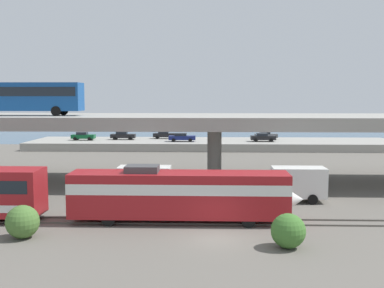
{
  "coord_description": "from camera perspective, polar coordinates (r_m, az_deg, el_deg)",
  "views": [
    {
      "loc": [
        -0.58,
        -29.96,
        9.17
      ],
      "look_at": [
        -2.21,
        15.13,
        4.66
      ],
      "focal_mm": 44.25,
      "sensor_mm": 36.0,
      "label": 1
    }
  ],
  "objects": [
    {
      "name": "ground_plane",
      "position": [
        31.34,
        3.1,
        -11.31
      ],
      "size": [
        260.0,
        260.0,
        0.0
      ],
      "primitive_type": "plane",
      "color": "#605B54"
    },
    {
      "name": "rail_strip_near",
      "position": [
        34.45,
        3.01,
        -9.63
      ],
      "size": [
        110.0,
        0.12,
        0.12
      ],
      "primitive_type": "cube",
      "color": "#59544C",
      "rests_on": "ground_plane"
    },
    {
      "name": "rail_strip_far",
      "position": [
        35.88,
        2.97,
        -9.0
      ],
      "size": [
        110.0,
        0.12,
        0.12
      ],
      "primitive_type": "cube",
      "color": "#59544C",
      "rests_on": "ground_plane"
    },
    {
      "name": "train_locomotive",
      "position": [
        34.7,
        -0.23,
        -5.89
      ],
      "size": [
        16.98,
        3.04,
        4.18
      ],
      "color": "maroon",
      "rests_on": "ground_plane"
    },
    {
      "name": "highway_overpass",
      "position": [
        50.04,
        2.74,
        2.63
      ],
      "size": [
        96.0,
        12.91,
        7.22
      ],
      "color": "gray",
      "rests_on": "ground_plane"
    },
    {
      "name": "transit_bus_on_overpass",
      "position": [
        52.3,
        -19.61,
        5.51
      ],
      "size": [
        12.0,
        2.68,
        3.4
      ],
      "rotation": [
        0.0,
        0.0,
        3.14
      ],
      "color": "#14478C",
      "rests_on": "highway_overpass"
    },
    {
      "name": "service_truck_west",
      "position": [
        42.36,
        11.54,
        -4.65
      ],
      "size": [
        6.8,
        2.46,
        3.04
      ],
      "rotation": [
        0.0,
        0.0,
        3.14
      ],
      "color": "silver",
      "rests_on": "ground_plane"
    },
    {
      "name": "service_truck_east",
      "position": [
        42.3,
        -6.94,
        -4.59
      ],
      "size": [
        6.8,
        2.46,
        3.04
      ],
      "rotation": [
        0.0,
        0.0,
        3.14
      ],
      "color": "#B7B7BC",
      "rests_on": "ground_plane"
    },
    {
      "name": "pier_parking_lot",
      "position": [
        85.39,
        2.45,
        -0.01
      ],
      "size": [
        64.97,
        13.86,
        1.35
      ],
      "primitive_type": "cube",
      "color": "gray",
      "rests_on": "ground_plane"
    },
    {
      "name": "parked_car_0",
      "position": [
        87.59,
        -8.33,
        1.03
      ],
      "size": [
        4.49,
        1.82,
        1.5
      ],
      "color": "black",
      "rests_on": "pier_parking_lot"
    },
    {
      "name": "parked_car_1",
      "position": [
        88.82,
        -3.35,
        1.15
      ],
      "size": [
        4.22,
        1.86,
        1.5
      ],
      "color": "black",
      "rests_on": "pier_parking_lot"
    },
    {
      "name": "parked_car_2",
      "position": [
        83.88,
        8.53,
        0.82
      ],
      "size": [
        4.32,
        2.0,
        1.5
      ],
      "color": "black",
      "rests_on": "pier_parking_lot"
    },
    {
      "name": "parked_car_3",
      "position": [
        87.74,
        -12.99,
        0.95
      ],
      "size": [
        4.17,
        1.84,
        1.5
      ],
      "color": "#0C4C26",
      "rests_on": "pier_parking_lot"
    },
    {
      "name": "parked_car_4",
      "position": [
        82.88,
        -1.23,
        0.83
      ],
      "size": [
        4.68,
        1.92,
        1.5
      ],
      "color": "navy",
      "rests_on": "pier_parking_lot"
    },
    {
      "name": "parked_car_5",
      "position": [
        88.44,
        8.88,
        1.07
      ],
      "size": [
        4.16,
        1.92,
        1.5
      ],
      "color": "#515459",
      "rests_on": "pier_parking_lot"
    },
    {
      "name": "harbor_water",
      "position": [
        108.35,
        2.37,
        0.85
      ],
      "size": [
        140.0,
        36.0,
        0.01
      ],
      "primitive_type": "cube",
      "color": "#385B7A",
      "rests_on": "ground_plane"
    },
    {
      "name": "shrub_left",
      "position": [
        32.97,
        -19.75,
        -8.82
      ],
      "size": [
        2.17,
        2.17,
        2.17
      ],
      "primitive_type": "sphere",
      "color": "#456C2F",
      "rests_on": "ground_plane"
    },
    {
      "name": "shrub_right",
      "position": [
        29.73,
        11.53,
        -10.23
      ],
      "size": [
        2.13,
        2.13,
        2.13
      ],
      "primitive_type": "sphere",
      "color": "#3C6D2B",
      "rests_on": "ground_plane"
    }
  ]
}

